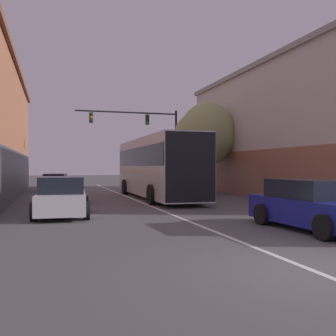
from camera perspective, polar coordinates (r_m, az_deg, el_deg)
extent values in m
plane|color=#565454|center=(7.79, 20.08, -13.74)|extent=(160.00, 160.00, 0.00)
cube|color=silver|center=(20.99, -4.14, -4.90)|extent=(0.14, 40.71, 0.01)
cube|color=#4C515B|center=(25.83, -21.13, -0.87)|extent=(0.24, 23.37, 2.79)
cube|color=beige|center=(27.63, 20.96, 4.87)|extent=(9.54, 19.58, 8.25)
cube|color=#A86647|center=(24.94, 12.32, -0.78)|extent=(0.24, 19.19, 2.89)
cube|color=gray|center=(28.23, 20.97, 12.94)|extent=(9.92, 19.78, 0.30)
cube|color=#B7B7BC|center=(23.17, -1.67, 0.17)|extent=(2.49, 12.12, 3.26)
cube|color=black|center=(23.18, -1.67, 1.62)|extent=(2.54, 11.88, 1.04)
cube|color=beige|center=(23.18, -1.67, -0.47)|extent=(2.53, 12.00, 0.33)
cube|color=black|center=(17.40, 3.32, 0.15)|extent=(2.35, 0.08, 3.13)
cylinder|color=black|center=(26.62, -6.27, -2.74)|extent=(0.31, 1.00, 1.00)
cylinder|color=black|center=(27.15, -1.14, -2.68)|extent=(0.31, 1.00, 1.00)
cylinder|color=black|center=(19.28, -2.41, -3.87)|extent=(0.31, 1.00, 1.00)
cylinder|color=black|center=(20.01, 4.46, -3.72)|extent=(0.31, 1.00, 1.00)
cube|color=navy|center=(12.37, 20.44, -5.93)|extent=(1.83, 4.67, 0.74)
cube|color=black|center=(12.53, 19.64, -2.86)|extent=(1.62, 2.45, 0.56)
cylinder|color=black|center=(13.05, 13.46, -6.57)|extent=(0.24, 0.68, 0.67)
cylinder|color=black|center=(14.04, 19.49, -6.10)|extent=(0.24, 0.68, 0.67)
cylinder|color=black|center=(10.76, 21.68, -8.04)|extent=(0.24, 0.68, 0.67)
cube|color=orange|center=(31.65, -15.98, -2.30)|extent=(2.26, 4.62, 0.66)
cube|color=black|center=(31.41, -16.03, -1.26)|extent=(1.83, 2.49, 0.51)
cylinder|color=black|center=(33.14, -17.16, -2.54)|extent=(0.30, 0.60, 0.58)
cylinder|color=black|center=(32.93, -14.19, -2.55)|extent=(0.30, 0.60, 0.58)
cylinder|color=black|center=(30.42, -17.93, -2.78)|extent=(0.30, 0.60, 0.58)
cylinder|color=black|center=(30.20, -14.69, -2.80)|extent=(0.30, 0.60, 0.58)
cube|color=orange|center=(21.28, -14.85, -3.62)|extent=(1.89, 4.42, 0.56)
cube|color=black|center=(21.04, -14.87, -2.13)|extent=(1.63, 2.34, 0.56)
cylinder|color=black|center=(22.67, -16.87, -3.74)|extent=(0.26, 0.65, 0.63)
cylinder|color=black|center=(22.62, -12.61, -3.74)|extent=(0.26, 0.65, 0.63)
cylinder|color=black|center=(20.00, -17.39, -4.26)|extent=(0.26, 0.65, 0.63)
cylinder|color=black|center=(19.94, -12.55, -4.27)|extent=(0.26, 0.65, 0.63)
cube|color=silver|center=(15.41, -15.11, -4.78)|extent=(1.98, 4.10, 0.71)
cube|color=black|center=(15.17, -15.15, -2.37)|extent=(1.71, 2.18, 0.60)
cylinder|color=black|center=(16.72, -17.99, -5.10)|extent=(0.26, 0.67, 0.66)
cylinder|color=black|center=(16.65, -11.87, -5.12)|extent=(0.26, 0.67, 0.66)
cylinder|color=black|center=(14.27, -18.90, -6.02)|extent=(0.26, 0.67, 0.66)
cylinder|color=black|center=(14.19, -11.72, -6.04)|extent=(0.26, 0.67, 0.66)
cylinder|color=black|center=(32.34, 1.17, 2.63)|extent=(0.18, 0.18, 6.47)
cylinder|color=black|center=(31.61, -5.92, 8.03)|extent=(8.12, 0.12, 0.12)
cube|color=#234723|center=(31.88, -3.03, 7.02)|extent=(0.28, 0.24, 0.80)
sphere|color=black|center=(31.76, -2.96, 7.50)|extent=(0.18, 0.18, 0.18)
sphere|color=black|center=(31.73, -2.96, 7.06)|extent=(0.18, 0.18, 0.18)
sphere|color=green|center=(31.70, -2.96, 6.61)|extent=(0.18, 0.18, 0.18)
cube|color=#234723|center=(31.14, -11.10, 7.18)|extent=(0.28, 0.24, 0.80)
sphere|color=black|center=(31.02, -11.07, 7.67)|extent=(0.18, 0.18, 0.18)
sphere|color=orange|center=(30.99, -11.07, 7.22)|extent=(0.18, 0.18, 0.18)
sphere|color=black|center=(30.96, -11.07, 6.76)|extent=(0.18, 0.18, 0.18)
cylinder|color=#3D2D1E|center=(27.68, 5.73, -1.10)|extent=(0.26, 0.26, 2.48)
ellipsoid|color=#99A366|center=(27.77, 5.74, 4.96)|extent=(3.98, 3.58, 4.38)
cylinder|color=#3D2D1E|center=(28.41, 4.36, -1.14)|extent=(0.27, 0.27, 2.40)
ellipsoid|color=#99A366|center=(28.48, 4.36, 4.32)|extent=(3.55, 3.19, 3.90)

